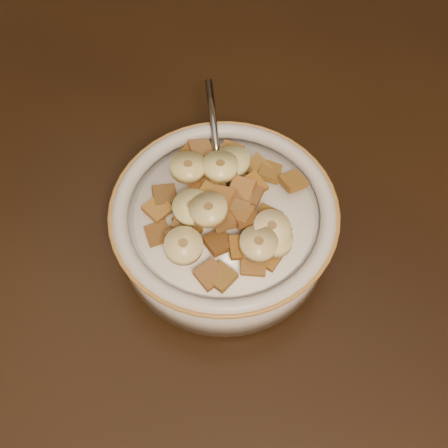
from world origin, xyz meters
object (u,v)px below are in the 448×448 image
at_px(chair, 260,67).
at_px(spoon, 220,183).
at_px(table, 101,200).
at_px(cereal_bowl, 224,228).

bearing_deg(chair, spoon, -54.86).
bearing_deg(spoon, table, -19.23).
distance_m(chair, cereal_bowl, 0.67).
xyz_separation_m(chair, spoon, (0.13, -0.53, 0.37)).
bearing_deg(cereal_bowl, table, 176.56).
distance_m(table, cereal_bowl, 0.15).
xyz_separation_m(table, chair, (-0.01, 0.55, -0.30)).
distance_m(cereal_bowl, spoon, 0.04).
xyz_separation_m(table, spoon, (0.12, 0.02, 0.07)).
relative_size(chair, cereal_bowl, 4.57).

